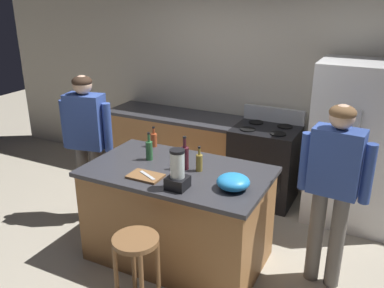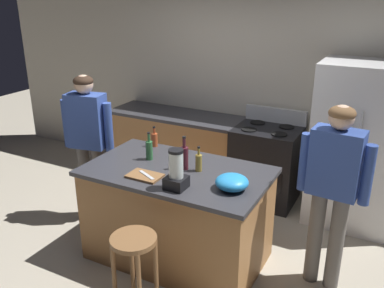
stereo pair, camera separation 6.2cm
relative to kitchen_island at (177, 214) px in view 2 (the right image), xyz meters
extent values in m
plane|color=#B2A893|center=(0.00, 0.00, -0.47)|extent=(14.00, 14.00, 0.00)
cube|color=beige|center=(0.00, 1.95, 0.88)|extent=(8.00, 0.10, 2.70)
cube|color=#9E6B3D|center=(0.00, 0.00, -0.02)|extent=(1.62, 0.93, 0.89)
cube|color=#333338|center=(0.00, 0.00, 0.45)|extent=(1.68, 0.99, 0.04)
cube|color=#9E6B3D|center=(-0.80, 1.55, -0.02)|extent=(2.00, 0.64, 0.89)
cube|color=#333338|center=(-0.80, 1.55, 0.45)|extent=(2.00, 0.64, 0.04)
cube|color=silver|center=(1.37, 1.50, 0.43)|extent=(0.90, 0.70, 1.80)
cylinder|color=#B7BABF|center=(1.33, 1.13, 0.52)|extent=(0.02, 0.02, 0.81)
cylinder|color=#B7BABF|center=(1.41, 1.13, 0.52)|extent=(0.02, 0.02, 0.81)
cube|color=red|center=(1.45, 1.15, 0.47)|extent=(0.05, 0.01, 0.05)
cube|color=#3FB259|center=(1.48, 1.15, 0.35)|extent=(0.05, 0.01, 0.05)
cube|color=purple|center=(1.56, 1.15, 0.38)|extent=(0.05, 0.01, 0.05)
cube|color=black|center=(0.37, 1.52, 0.00)|extent=(0.76, 0.64, 0.93)
cube|color=black|center=(0.37, 1.20, -0.05)|extent=(0.60, 0.01, 0.24)
cube|color=#B7BABF|center=(0.37, 1.81, 0.56)|extent=(0.76, 0.06, 0.18)
cylinder|color=black|center=(0.19, 1.37, 0.47)|extent=(0.18, 0.18, 0.01)
cylinder|color=black|center=(0.55, 1.37, 0.47)|extent=(0.18, 0.18, 0.01)
cylinder|color=black|center=(0.19, 1.67, 0.47)|extent=(0.18, 0.18, 0.01)
cylinder|color=black|center=(0.55, 1.67, 0.47)|extent=(0.18, 0.18, 0.01)
cylinder|color=#66605B|center=(-1.32, 0.21, -0.04)|extent=(0.15, 0.15, 0.86)
cylinder|color=#66605B|center=(-1.14, 0.24, -0.04)|extent=(0.15, 0.15, 0.86)
cube|color=#334C99|center=(-1.23, 0.23, 0.69)|extent=(0.44, 0.30, 0.59)
cylinder|color=#334C99|center=(-1.48, 0.18, 0.64)|extent=(0.11, 0.11, 0.53)
cylinder|color=#334C99|center=(-0.99, 0.28, 0.64)|extent=(0.11, 0.11, 0.53)
sphere|color=#D8AD8C|center=(-1.23, 0.23, 1.08)|extent=(0.24, 0.24, 0.20)
ellipsoid|color=#332319|center=(-1.23, 0.23, 1.12)|extent=(0.25, 0.25, 0.12)
cylinder|color=#66605B|center=(1.42, 0.25, -0.02)|extent=(0.14, 0.14, 0.89)
cylinder|color=#66605B|center=(1.24, 0.27, -0.02)|extent=(0.14, 0.14, 0.89)
cube|color=#334C99|center=(1.33, 0.26, 0.70)|extent=(0.42, 0.25, 0.56)
cylinder|color=#334C99|center=(1.58, 0.24, 0.65)|extent=(0.10, 0.10, 0.50)
cylinder|color=#334C99|center=(1.08, 0.28, 0.65)|extent=(0.10, 0.10, 0.50)
sphere|color=#D8AD8C|center=(1.33, 0.26, 1.08)|extent=(0.22, 0.22, 0.20)
ellipsoid|color=brown|center=(1.33, 0.26, 1.12)|extent=(0.23, 0.23, 0.12)
cylinder|color=brown|center=(0.09, -0.82, 0.23)|extent=(0.36, 0.36, 0.04)
cylinder|color=brown|center=(-0.03, -0.94, -0.13)|extent=(0.04, 0.04, 0.68)
cylinder|color=brown|center=(-0.03, -0.71, -0.13)|extent=(0.04, 0.04, 0.68)
cylinder|color=brown|center=(0.20, -0.71, -0.13)|extent=(0.04, 0.04, 0.68)
cube|color=black|center=(0.18, -0.32, 0.52)|extent=(0.17, 0.17, 0.10)
cylinder|color=silver|center=(0.18, -0.32, 0.67)|extent=(0.12, 0.12, 0.22)
cylinder|color=black|center=(0.18, -0.32, 0.80)|extent=(0.12, 0.12, 0.02)
cylinder|color=#2D6638|center=(-0.35, 0.09, 0.56)|extent=(0.07, 0.07, 0.18)
cylinder|color=#2D6638|center=(-0.35, 0.09, 0.69)|extent=(0.03, 0.03, 0.08)
cylinder|color=black|center=(-0.35, 0.09, 0.73)|extent=(0.03, 0.03, 0.02)
cylinder|color=#471923|center=(0.05, 0.05, 0.57)|extent=(0.08, 0.08, 0.21)
cylinder|color=#471923|center=(0.05, 0.05, 0.72)|extent=(0.03, 0.03, 0.09)
cylinder|color=black|center=(0.05, 0.05, 0.77)|extent=(0.03, 0.03, 0.02)
cylinder|color=#B24C26|center=(-0.50, 0.41, 0.54)|extent=(0.06, 0.06, 0.14)
cylinder|color=#B24C26|center=(-0.50, 0.41, 0.64)|extent=(0.02, 0.02, 0.06)
cylinder|color=black|center=(-0.50, 0.41, 0.67)|extent=(0.03, 0.03, 0.02)
cylinder|color=olive|center=(0.19, 0.07, 0.54)|extent=(0.06, 0.06, 0.15)
cylinder|color=olive|center=(0.19, 0.07, 0.65)|extent=(0.02, 0.02, 0.07)
cylinder|color=black|center=(0.19, 0.07, 0.69)|extent=(0.03, 0.03, 0.02)
ellipsoid|color=#268CD8|center=(0.59, -0.13, 0.53)|extent=(0.28, 0.28, 0.12)
cube|color=brown|center=(-0.17, -0.27, 0.48)|extent=(0.30, 0.20, 0.02)
cube|color=#B7BABF|center=(-0.15, -0.27, 0.49)|extent=(0.21, 0.13, 0.01)
camera|label=1|loc=(1.67, -3.03, 2.02)|focal=38.80mm
camera|label=2|loc=(1.73, -3.00, 2.02)|focal=38.80mm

